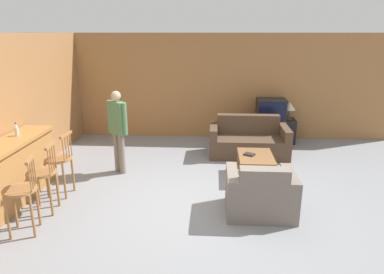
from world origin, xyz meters
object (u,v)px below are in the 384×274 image
(bar_chair_mid, at_px, (43,176))
(tv, at_px, (271,109))
(bar_chair_near, at_px, (22,194))
(bottle, at_px, (16,130))
(coffee_table, at_px, (256,159))
(bar_chair_far, at_px, (59,162))
(tv_unit, at_px, (269,130))
(armchair_near, at_px, (260,195))
(couch_far, at_px, (248,141))
(table_lamp, at_px, (289,106))
(book_on_table, at_px, (249,154))
(person_by_window, at_px, (118,127))

(bar_chair_mid, height_order, tv, tv)
(bar_chair_near, height_order, bottle, bottle)
(coffee_table, bearing_deg, bar_chair_near, -148.17)
(bar_chair_mid, height_order, bar_chair_far, same)
(bar_chair_far, bearing_deg, tv_unit, 38.82)
(armchair_near, height_order, coffee_table, armchair_near)
(couch_far, distance_m, table_lamp, 1.54)
(coffee_table, bearing_deg, armchair_near, -93.34)
(bar_chair_near, distance_m, bar_chair_far, 1.14)
(tv_unit, bearing_deg, book_on_table, -107.87)
(bar_chair_far, distance_m, tv, 5.01)
(bar_chair_far, height_order, table_lamp, bar_chair_far)
(armchair_near, relative_size, table_lamp, 2.37)
(couch_far, height_order, tv_unit, couch_far)
(couch_far, xyz_separation_m, person_by_window, (-2.57, -1.17, 0.60))
(bar_chair_near, relative_size, tv_unit, 0.89)
(couch_far, xyz_separation_m, tv, (0.61, 0.96, 0.53))
(bar_chair_near, distance_m, tv, 5.79)
(tv, xyz_separation_m, bottle, (-4.59, -3.05, 0.25))
(coffee_table, relative_size, tv, 1.30)
(bar_chair_mid, height_order, tv_unit, bar_chair_mid)
(bar_chair_mid, height_order, couch_far, bar_chair_mid)
(armchair_near, xyz_separation_m, tv, (0.67, 3.56, 0.53))
(coffee_table, distance_m, tv, 2.35)
(couch_far, bearing_deg, armchair_near, -91.44)
(bottle, xyz_separation_m, book_on_table, (3.88, 0.84, -0.64))
(tv, bearing_deg, bottle, -146.45)
(coffee_table, relative_size, tv_unit, 0.74)
(coffee_table, distance_m, person_by_window, 2.64)
(book_on_table, bearing_deg, couch_far, 85.17)
(bar_chair_mid, xyz_separation_m, bottle, (-0.70, 0.65, 0.52))
(bar_chair_near, bearing_deg, tv, 47.64)
(bar_chair_near, height_order, table_lamp, bar_chair_near)
(couch_far, relative_size, table_lamp, 4.02)
(bottle, bearing_deg, bar_chair_mid, -43.11)
(bar_chair_far, relative_size, tv, 1.56)
(bar_chair_far, height_order, bottle, bottle)
(tv, height_order, book_on_table, tv)
(armchair_near, relative_size, person_by_window, 0.63)
(book_on_table, bearing_deg, tv, 72.11)
(couch_far, xyz_separation_m, table_lamp, (1.04, 0.96, 0.60))
(bar_chair_mid, height_order, coffee_table, bar_chair_mid)
(book_on_table, relative_size, table_lamp, 0.55)
(couch_far, relative_size, tv, 2.49)
(coffee_table, bearing_deg, tv_unit, 75.04)
(tv, bearing_deg, person_by_window, -146.09)
(bottle, bearing_deg, bar_chair_far, -7.08)
(tv, bearing_deg, couch_far, -122.29)
(bar_chair_near, bearing_deg, book_on_table, 32.96)
(tv_unit, bearing_deg, table_lamp, 0.00)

